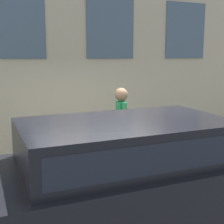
# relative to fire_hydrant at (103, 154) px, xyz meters

# --- Properties ---
(ground_plane) EXTENTS (80.00, 80.00, 0.00)m
(ground_plane) POSITION_rel_fire_hydrant_xyz_m (-0.55, 0.12, -0.59)
(ground_plane) COLOR #38383A
(sidewalk) EXTENTS (2.69, 60.00, 0.17)m
(sidewalk) POSITION_rel_fire_hydrant_xyz_m (0.79, 0.12, -0.51)
(sidewalk) COLOR gray
(sidewalk) RESTS_ON ground_plane
(building_facade) EXTENTS (0.33, 40.00, 7.49)m
(building_facade) POSITION_rel_fire_hydrant_xyz_m (2.29, 0.12, 3.15)
(building_facade) COLOR #C6B793
(building_facade) RESTS_ON ground_plane
(fire_hydrant) EXTENTS (0.27, 0.40, 0.83)m
(fire_hydrant) POSITION_rel_fire_hydrant_xyz_m (0.00, 0.00, 0.00)
(fire_hydrant) COLOR #2D7260
(fire_hydrant) RESTS_ON sidewalk
(person) EXTENTS (0.42, 0.28, 1.74)m
(person) POSITION_rel_fire_hydrant_xyz_m (0.14, -0.48, 0.62)
(person) COLOR #726651
(person) RESTS_ON sidewalk
(parked_truck_charcoal_near) EXTENTS (1.91, 4.62, 1.68)m
(parked_truck_charcoal_near) POSITION_rel_fire_hydrant_xyz_m (-1.90, 0.46, 0.36)
(parked_truck_charcoal_near) COLOR black
(parked_truck_charcoal_near) RESTS_ON ground_plane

